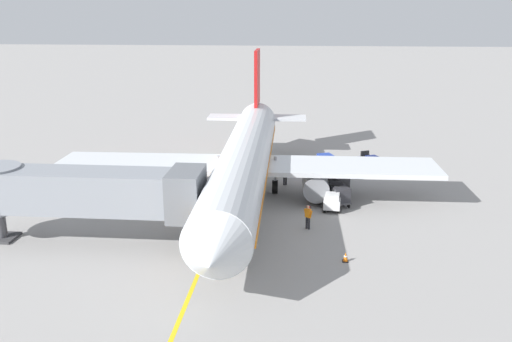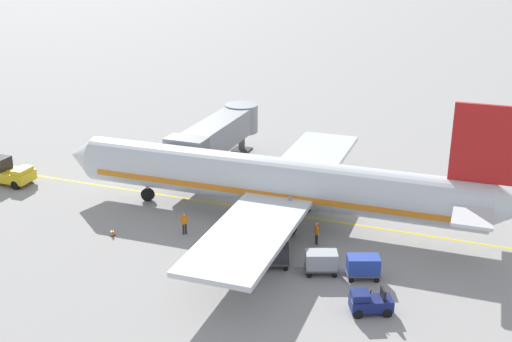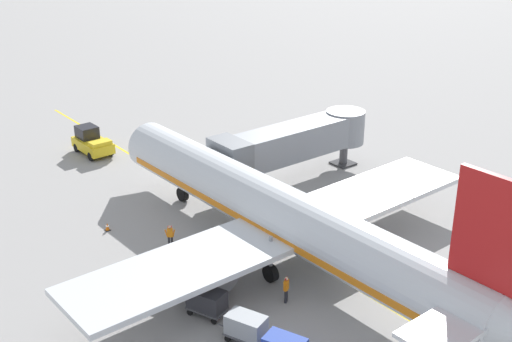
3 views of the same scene
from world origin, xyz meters
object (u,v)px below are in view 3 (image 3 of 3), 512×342
at_px(jet_bridge, 294,142).
at_px(ground_crew_loader, 170,235).
at_px(parked_airliner, 281,215).
at_px(pushback_tractor, 92,142).
at_px(baggage_cart_third_in_train, 246,326).
at_px(baggage_cart_front, 181,278).
at_px(ground_crew_wing_walker, 286,288).
at_px(baggage_tug_trailing, 179,272).
at_px(safety_cone_nose_left, 107,227).
at_px(baggage_cart_second_in_train, 207,300).

height_order(jet_bridge, ground_crew_loader, jet_bridge).
bearing_deg(parked_airliner, pushback_tractor, 92.84).
bearing_deg(baggage_cart_third_in_train, parked_airliner, 38.30).
bearing_deg(baggage_cart_front, jet_bridge, 27.49).
bearing_deg(pushback_tractor, ground_crew_wing_walker, -93.40).
xyz_separation_m(baggage_tug_trailing, safety_cone_nose_left, (-0.37, 8.99, -0.42)).
distance_m(baggage_tug_trailing, baggage_cart_front, 1.05).
distance_m(jet_bridge, baggage_cart_third_in_train, 22.00).
xyz_separation_m(baggage_cart_third_in_train, ground_crew_loader, (2.16, 11.22, 0.00)).
distance_m(parked_airliner, ground_crew_wing_walker, 5.55).
relative_size(pushback_tractor, baggage_tug_trailing, 1.70).
distance_m(pushback_tractor, baggage_tug_trailing, 24.34).
relative_size(baggage_cart_third_in_train, ground_crew_wing_walker, 1.75).
distance_m(jet_bridge, baggage_cart_front, 18.53).
bearing_deg(baggage_cart_second_in_train, baggage_cart_front, 87.01).
height_order(jet_bridge, ground_crew_wing_walker, jet_bridge).
bearing_deg(ground_crew_wing_walker, baggage_cart_second_in_train, 157.31).
height_order(baggage_cart_third_in_train, ground_crew_wing_walker, ground_crew_wing_walker).
xyz_separation_m(baggage_tug_trailing, baggage_cart_third_in_train, (-0.31, -7.16, 0.24)).
bearing_deg(baggage_cart_front, baggage_cart_third_in_train, -88.98).
relative_size(parked_airliner, safety_cone_nose_left, 63.16).
bearing_deg(baggage_cart_front, parked_airliner, -5.11).
bearing_deg(jet_bridge, ground_crew_loader, -166.04).
distance_m(jet_bridge, pushback_tractor, 19.35).
distance_m(baggage_cart_third_in_train, ground_crew_wing_walker, 4.33).
bearing_deg(jet_bridge, ground_crew_wing_walker, -132.48).
bearing_deg(jet_bridge, baggage_cart_second_in_train, -145.24).
relative_size(jet_bridge, safety_cone_nose_left, 25.44).
relative_size(jet_bridge, ground_crew_wing_walker, 8.88).
relative_size(baggage_tug_trailing, ground_crew_wing_walker, 1.55).
bearing_deg(baggage_cart_front, baggage_tug_trailing, 65.53).
bearing_deg(baggage_cart_front, safety_cone_nose_left, 89.70).
relative_size(parked_airliner, ground_crew_wing_walker, 22.05).
distance_m(jet_bridge, baggage_tug_trailing, 17.77).
xyz_separation_m(ground_crew_wing_walker, safety_cone_nose_left, (-4.13, 14.67, -0.66)).
xyz_separation_m(jet_bridge, baggage_cart_second_in_train, (-16.44, -11.40, -2.51)).
height_order(parked_airliner, baggage_cart_front, parked_airliner).
relative_size(baggage_cart_second_in_train, ground_crew_loader, 1.75).
bearing_deg(ground_crew_loader, jet_bridge, 13.96).
relative_size(pushback_tractor, safety_cone_nose_left, 7.54).
relative_size(baggage_tug_trailing, baggage_cart_third_in_train, 0.89).
height_order(baggage_cart_front, safety_cone_nose_left, baggage_cart_front).
xyz_separation_m(parked_airliner, ground_crew_loader, (-4.92, 5.63, -2.23)).
bearing_deg(pushback_tractor, baggage_cart_front, -103.53).
relative_size(baggage_cart_front, ground_crew_loader, 1.75).
height_order(pushback_tractor, ground_crew_wing_walker, pushback_tractor).
xyz_separation_m(baggage_cart_front, safety_cone_nose_left, (0.05, 9.92, -0.66)).
xyz_separation_m(baggage_cart_second_in_train, ground_crew_loader, (2.42, 7.92, 0.00)).
bearing_deg(ground_crew_wing_walker, baggage_tug_trailing, 123.47).
relative_size(pushback_tractor, ground_crew_loader, 2.63).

